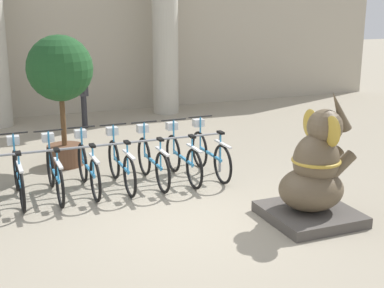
{
  "coord_description": "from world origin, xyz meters",
  "views": [
    {
      "loc": [
        -2.79,
        -6.82,
        3.15
      ],
      "look_at": [
        0.24,
        0.58,
        1.0
      ],
      "focal_mm": 50.0,
      "sensor_mm": 36.0,
      "label": 1
    }
  ],
  "objects_px": {
    "bicycle_5": "(121,164)",
    "person_pedestrian": "(83,88)",
    "potted_tree": "(60,77)",
    "bicycle_6": "(152,160)",
    "bicycle_3": "(54,172)",
    "bicycle_8": "(210,153)",
    "bicycle_2": "(18,175)",
    "bicycle_7": "(183,157)",
    "elephant_statue": "(315,177)",
    "bicycle_4": "(88,167)"
  },
  "relations": [
    {
      "from": "potted_tree",
      "to": "bicycle_6",
      "type": "bearing_deg",
      "value": -52.8
    },
    {
      "from": "bicycle_2",
      "to": "person_pedestrian",
      "type": "height_order",
      "value": "person_pedestrian"
    },
    {
      "from": "bicycle_8",
      "to": "potted_tree",
      "type": "relative_size",
      "value": 0.69
    },
    {
      "from": "bicycle_2",
      "to": "bicycle_8",
      "type": "height_order",
      "value": "same"
    },
    {
      "from": "bicycle_4",
      "to": "bicycle_5",
      "type": "distance_m",
      "value": 0.57
    },
    {
      "from": "bicycle_7",
      "to": "bicycle_8",
      "type": "xyz_separation_m",
      "value": [
        0.57,
        0.06,
        0.0
      ]
    },
    {
      "from": "bicycle_8",
      "to": "bicycle_5",
      "type": "bearing_deg",
      "value": -179.03
    },
    {
      "from": "elephant_statue",
      "to": "potted_tree",
      "type": "height_order",
      "value": "potted_tree"
    },
    {
      "from": "bicycle_6",
      "to": "potted_tree",
      "type": "bearing_deg",
      "value": 127.2
    },
    {
      "from": "person_pedestrian",
      "to": "bicycle_8",
      "type": "bearing_deg",
      "value": -73.58
    },
    {
      "from": "bicycle_5",
      "to": "bicycle_8",
      "type": "bearing_deg",
      "value": 0.97
    },
    {
      "from": "bicycle_3",
      "to": "elephant_statue",
      "type": "bearing_deg",
      "value": -35.82
    },
    {
      "from": "bicycle_3",
      "to": "potted_tree",
      "type": "height_order",
      "value": "potted_tree"
    },
    {
      "from": "bicycle_8",
      "to": "elephant_statue",
      "type": "xyz_separation_m",
      "value": [
        0.55,
        -2.51,
        0.24
      ]
    },
    {
      "from": "bicycle_4",
      "to": "person_pedestrian",
      "type": "xyz_separation_m",
      "value": [
        0.88,
        4.75,
        0.6
      ]
    },
    {
      "from": "bicycle_6",
      "to": "bicycle_8",
      "type": "height_order",
      "value": "same"
    },
    {
      "from": "bicycle_7",
      "to": "bicycle_8",
      "type": "height_order",
      "value": "same"
    },
    {
      "from": "bicycle_2",
      "to": "bicycle_8",
      "type": "bearing_deg",
      "value": 0.57
    },
    {
      "from": "bicycle_8",
      "to": "person_pedestrian",
      "type": "bearing_deg",
      "value": 106.42
    },
    {
      "from": "bicycle_2",
      "to": "bicycle_7",
      "type": "bearing_deg",
      "value": -0.58
    },
    {
      "from": "bicycle_4",
      "to": "bicycle_3",
      "type": "bearing_deg",
      "value": -175.18
    },
    {
      "from": "person_pedestrian",
      "to": "bicycle_3",
      "type": "bearing_deg",
      "value": -106.8
    },
    {
      "from": "bicycle_4",
      "to": "potted_tree",
      "type": "xyz_separation_m",
      "value": [
        -0.13,
        1.63,
        1.34
      ]
    },
    {
      "from": "elephant_statue",
      "to": "potted_tree",
      "type": "relative_size",
      "value": 0.76
    },
    {
      "from": "bicycle_3",
      "to": "person_pedestrian",
      "type": "xyz_separation_m",
      "value": [
        1.45,
        4.79,
        0.6
      ]
    },
    {
      "from": "bicycle_6",
      "to": "elephant_statue",
      "type": "relative_size",
      "value": 0.9
    },
    {
      "from": "bicycle_3",
      "to": "bicycle_6",
      "type": "relative_size",
      "value": 1.0
    },
    {
      "from": "bicycle_6",
      "to": "bicycle_8",
      "type": "distance_m",
      "value": 1.14
    },
    {
      "from": "bicycle_2",
      "to": "bicycle_6",
      "type": "bearing_deg",
      "value": -0.33
    },
    {
      "from": "bicycle_6",
      "to": "potted_tree",
      "type": "xyz_separation_m",
      "value": [
        -1.26,
        1.66,
        1.34
      ]
    },
    {
      "from": "bicycle_5",
      "to": "bicycle_8",
      "type": "relative_size",
      "value": 1.0
    },
    {
      "from": "bicycle_5",
      "to": "person_pedestrian",
      "type": "relative_size",
      "value": 1.03
    },
    {
      "from": "bicycle_3",
      "to": "person_pedestrian",
      "type": "height_order",
      "value": "person_pedestrian"
    },
    {
      "from": "elephant_statue",
      "to": "person_pedestrian",
      "type": "distance_m",
      "value": 7.51
    },
    {
      "from": "bicycle_7",
      "to": "potted_tree",
      "type": "height_order",
      "value": "potted_tree"
    },
    {
      "from": "bicycle_2",
      "to": "bicycle_8",
      "type": "distance_m",
      "value": 3.41
    },
    {
      "from": "potted_tree",
      "to": "elephant_statue",
      "type": "bearing_deg",
      "value": -54.45
    },
    {
      "from": "bicycle_5",
      "to": "potted_tree",
      "type": "bearing_deg",
      "value": 112.87
    },
    {
      "from": "bicycle_4",
      "to": "person_pedestrian",
      "type": "distance_m",
      "value": 4.86
    },
    {
      "from": "bicycle_5",
      "to": "bicycle_8",
      "type": "height_order",
      "value": "same"
    },
    {
      "from": "bicycle_8",
      "to": "potted_tree",
      "type": "bearing_deg",
      "value": 146.04
    },
    {
      "from": "bicycle_5",
      "to": "person_pedestrian",
      "type": "distance_m",
      "value": 4.81
    },
    {
      "from": "bicycle_5",
      "to": "bicycle_7",
      "type": "height_order",
      "value": "same"
    },
    {
      "from": "bicycle_2",
      "to": "elephant_statue",
      "type": "relative_size",
      "value": 0.9
    },
    {
      "from": "bicycle_3",
      "to": "bicycle_6",
      "type": "height_order",
      "value": "same"
    },
    {
      "from": "bicycle_5",
      "to": "bicycle_4",
      "type": "bearing_deg",
      "value": 178.73
    },
    {
      "from": "bicycle_6",
      "to": "bicycle_8",
      "type": "bearing_deg",
      "value": 2.37
    },
    {
      "from": "bicycle_2",
      "to": "elephant_statue",
      "type": "height_order",
      "value": "elephant_statue"
    },
    {
      "from": "bicycle_8",
      "to": "potted_tree",
      "type": "xyz_separation_m",
      "value": [
        -2.4,
        1.61,
        1.34
      ]
    },
    {
      "from": "bicycle_4",
      "to": "potted_tree",
      "type": "distance_m",
      "value": 2.11
    }
  ]
}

